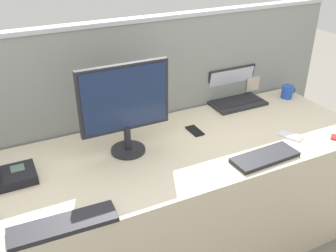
{
  "coord_description": "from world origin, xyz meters",
  "views": [
    {
      "loc": [
        -0.8,
        -1.58,
        1.84
      ],
      "look_at": [
        0.0,
        0.05,
        0.86
      ],
      "focal_mm": 40.86,
      "sensor_mm": 36.0,
      "label": 1
    }
  ],
  "objects_px": {
    "keyboard_main": "(265,157)",
    "coffee_mug": "(287,92)",
    "desk_phone": "(11,176)",
    "cell_phone_white_slab": "(290,136)",
    "cell_phone_black_slab": "(195,131)",
    "desktop_monitor": "(125,103)",
    "laptop": "(234,94)",
    "keyboard_spare": "(63,225)"
  },
  "relations": [
    {
      "from": "keyboard_main",
      "to": "coffee_mug",
      "type": "relative_size",
      "value": 3.22
    },
    {
      "from": "desk_phone",
      "to": "cell_phone_white_slab",
      "type": "height_order",
      "value": "desk_phone"
    },
    {
      "from": "cell_phone_black_slab",
      "to": "coffee_mug",
      "type": "xyz_separation_m",
      "value": [
        0.82,
        0.14,
        0.04
      ]
    },
    {
      "from": "desktop_monitor",
      "to": "cell_phone_black_slab",
      "type": "height_order",
      "value": "desktop_monitor"
    },
    {
      "from": "desk_phone",
      "to": "cell_phone_white_slab",
      "type": "relative_size",
      "value": 1.58
    },
    {
      "from": "desktop_monitor",
      "to": "cell_phone_black_slab",
      "type": "xyz_separation_m",
      "value": [
        0.43,
        0.02,
        -0.28
      ]
    },
    {
      "from": "laptop",
      "to": "keyboard_spare",
      "type": "xyz_separation_m",
      "value": [
        -1.32,
        -0.71,
        -0.05
      ]
    },
    {
      "from": "desk_phone",
      "to": "coffee_mug",
      "type": "distance_m",
      "value": 1.85
    },
    {
      "from": "laptop",
      "to": "cell_phone_white_slab",
      "type": "xyz_separation_m",
      "value": [
        0.02,
        -0.55,
        -0.05
      ]
    },
    {
      "from": "desk_phone",
      "to": "cell_phone_black_slab",
      "type": "bearing_deg",
      "value": 2.07
    },
    {
      "from": "desk_phone",
      "to": "cell_phone_white_slab",
      "type": "distance_m",
      "value": 1.51
    },
    {
      "from": "keyboard_spare",
      "to": "cell_phone_white_slab",
      "type": "distance_m",
      "value": 1.35
    },
    {
      "from": "keyboard_main",
      "to": "coffee_mug",
      "type": "distance_m",
      "value": 0.85
    },
    {
      "from": "keyboard_spare",
      "to": "desk_phone",
      "type": "bearing_deg",
      "value": 112.14
    },
    {
      "from": "desktop_monitor",
      "to": "coffee_mug",
      "type": "height_order",
      "value": "desktop_monitor"
    },
    {
      "from": "keyboard_main",
      "to": "coffee_mug",
      "type": "height_order",
      "value": "coffee_mug"
    },
    {
      "from": "keyboard_spare",
      "to": "coffee_mug",
      "type": "xyz_separation_m",
      "value": [
        1.69,
        0.6,
        0.03
      ]
    },
    {
      "from": "keyboard_spare",
      "to": "keyboard_main",
      "type": "bearing_deg",
      "value": 4.66
    },
    {
      "from": "cell_phone_black_slab",
      "to": "coffee_mug",
      "type": "relative_size",
      "value": 1.11
    },
    {
      "from": "cell_phone_white_slab",
      "to": "laptop",
      "type": "bearing_deg",
      "value": 63.29
    },
    {
      "from": "desktop_monitor",
      "to": "laptop",
      "type": "bearing_deg",
      "value": 17.36
    },
    {
      "from": "desktop_monitor",
      "to": "keyboard_spare",
      "type": "height_order",
      "value": "desktop_monitor"
    },
    {
      "from": "keyboard_main",
      "to": "keyboard_spare",
      "type": "relative_size",
      "value": 0.84
    },
    {
      "from": "desk_phone",
      "to": "cell_phone_black_slab",
      "type": "relative_size",
      "value": 1.65
    },
    {
      "from": "laptop",
      "to": "keyboard_spare",
      "type": "height_order",
      "value": "laptop"
    },
    {
      "from": "cell_phone_black_slab",
      "to": "laptop",
      "type": "bearing_deg",
      "value": 28.59
    },
    {
      "from": "cell_phone_white_slab",
      "to": "desk_phone",
      "type": "bearing_deg",
      "value": 141.35
    },
    {
      "from": "keyboard_main",
      "to": "coffee_mug",
      "type": "xyz_separation_m",
      "value": [
        0.64,
        0.56,
        0.03
      ]
    },
    {
      "from": "keyboard_main",
      "to": "cell_phone_white_slab",
      "type": "bearing_deg",
      "value": 20.92
    },
    {
      "from": "keyboard_spare",
      "to": "coffee_mug",
      "type": "bearing_deg",
      "value": 21.88
    },
    {
      "from": "desk_phone",
      "to": "keyboard_main",
      "type": "bearing_deg",
      "value": -17.48
    },
    {
      "from": "keyboard_main",
      "to": "cell_phone_white_slab",
      "type": "height_order",
      "value": "keyboard_main"
    },
    {
      "from": "keyboard_spare",
      "to": "desktop_monitor",
      "type": "bearing_deg",
      "value": 46.91
    },
    {
      "from": "laptop",
      "to": "coffee_mug",
      "type": "distance_m",
      "value": 0.39
    },
    {
      "from": "keyboard_main",
      "to": "desk_phone",
      "type": "bearing_deg",
      "value": 160.28
    },
    {
      "from": "desk_phone",
      "to": "keyboard_spare",
      "type": "bearing_deg",
      "value": -70.31
    },
    {
      "from": "cell_phone_black_slab",
      "to": "desktop_monitor",
      "type": "bearing_deg",
      "value": -177.66
    },
    {
      "from": "cell_phone_white_slab",
      "to": "cell_phone_black_slab",
      "type": "height_order",
      "value": "same"
    },
    {
      "from": "desk_phone",
      "to": "cell_phone_black_slab",
      "type": "distance_m",
      "value": 1.02
    },
    {
      "from": "laptop",
      "to": "keyboard_main",
      "type": "distance_m",
      "value": 0.72
    },
    {
      "from": "coffee_mug",
      "to": "cell_phone_black_slab",
      "type": "bearing_deg",
      "value": -170.35
    },
    {
      "from": "desktop_monitor",
      "to": "coffee_mug",
      "type": "relative_size",
      "value": 4.3
    }
  ]
}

